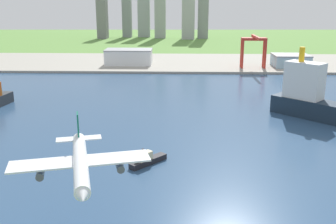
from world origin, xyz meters
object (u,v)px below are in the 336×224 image
Objects in this scene: tugboat_small at (147,160)px; warehouse_annex at (291,60)px; cargo_ship at (315,99)px; warehouse_main at (129,57)px; airplane_landing at (80,163)px; port_crane_red at (254,44)px.

warehouse_annex is (137.35, 270.85, 6.72)m from tugboat_small.
cargo_ship reaches higher than tugboat_small.
cargo_ship is at bearing -53.91° from warehouse_main.
cargo_ship is (115.37, 148.17, -17.24)m from airplane_landing.
warehouse_annex is (150.35, 339.70, -21.05)m from airplane_landing.
warehouse_main is 181.54m from warehouse_annex.
tugboat_small is 276.62m from port_crane_red.
tugboat_small is 0.31× the size of cargo_ship.
cargo_ship is (102.37, 79.32, 10.53)m from tugboat_small.
airplane_landing is 75.37m from tugboat_small.
warehouse_main is 1.37× the size of warehouse_annex.
cargo_ship is 194.74m from warehouse_annex.
port_crane_red is at bearing -8.72° from warehouse_main.
cargo_ship is at bearing 52.09° from airplane_landing.
airplane_landing is at bearing -100.70° from tugboat_small.
port_crane_red reaches higher than warehouse_annex.
warehouse_main reaches higher than warehouse_annex.
tugboat_small is (13.01, 68.85, -27.77)m from airplane_landing.
cargo_ship is 180.43m from port_crane_red.
cargo_ship is at bearing 37.77° from tugboat_small.
warehouse_annex is at bearing 63.11° from tugboat_small.
tugboat_small is 283.59m from warehouse_main.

